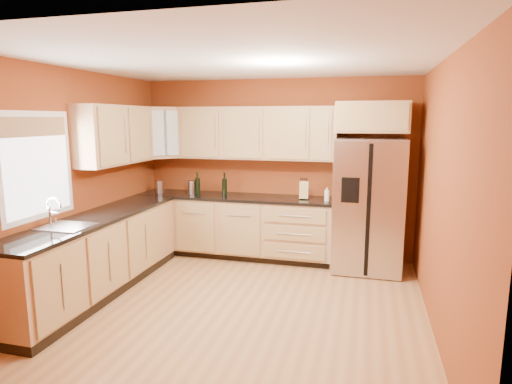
{
  "coord_description": "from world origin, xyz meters",
  "views": [
    {
      "loc": [
        1.32,
        -4.18,
        2.03
      ],
      "look_at": [
        -0.01,
        0.9,
        1.13
      ],
      "focal_mm": 30.0,
      "sensor_mm": 36.0,
      "label": 1
    }
  ],
  "objects_px": {
    "wine_bottle_a": "(198,183)",
    "knife_block": "(304,190)",
    "canister_left": "(192,187)",
    "refrigerator": "(368,205)",
    "soap_dispenser": "(327,194)"
  },
  "relations": [
    {
      "from": "canister_left",
      "to": "knife_block",
      "type": "xyz_separation_m",
      "value": [
        1.68,
        0.03,
        0.02
      ]
    },
    {
      "from": "soap_dispenser",
      "to": "wine_bottle_a",
      "type": "bearing_deg",
      "value": 178.46
    },
    {
      "from": "knife_block",
      "to": "soap_dispenser",
      "type": "xyz_separation_m",
      "value": [
        0.33,
        -0.1,
        -0.03
      ]
    },
    {
      "from": "canister_left",
      "to": "refrigerator",
      "type": "bearing_deg",
      "value": -1.15
    },
    {
      "from": "refrigerator",
      "to": "canister_left",
      "type": "distance_m",
      "value": 2.56
    },
    {
      "from": "soap_dispenser",
      "to": "knife_block",
      "type": "bearing_deg",
      "value": 163.34
    },
    {
      "from": "refrigerator",
      "to": "knife_block",
      "type": "relative_size",
      "value": 7.23
    },
    {
      "from": "knife_block",
      "to": "soap_dispenser",
      "type": "relative_size",
      "value": 1.32
    },
    {
      "from": "refrigerator",
      "to": "canister_left",
      "type": "relative_size",
      "value": 8.88
    },
    {
      "from": "canister_left",
      "to": "wine_bottle_a",
      "type": "xyz_separation_m",
      "value": [
        0.1,
        -0.01,
        0.07
      ]
    },
    {
      "from": "refrigerator",
      "to": "soap_dispenser",
      "type": "bearing_deg",
      "value": -178.69
    },
    {
      "from": "refrigerator",
      "to": "knife_block",
      "type": "distance_m",
      "value": 0.89
    },
    {
      "from": "refrigerator",
      "to": "knife_block",
      "type": "bearing_deg",
      "value": 174.46
    },
    {
      "from": "wine_bottle_a",
      "to": "knife_block",
      "type": "bearing_deg",
      "value": 1.67
    },
    {
      "from": "soap_dispenser",
      "to": "refrigerator",
      "type": "bearing_deg",
      "value": 1.31
    }
  ]
}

